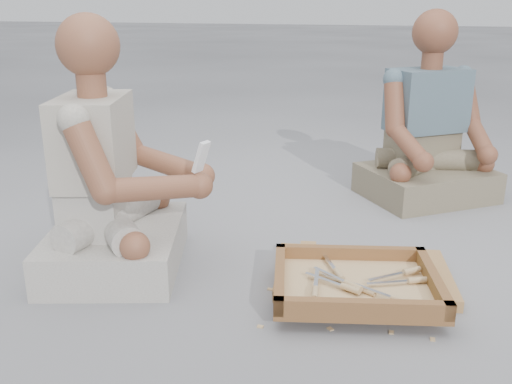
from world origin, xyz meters
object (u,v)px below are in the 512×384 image
(tool_tray, at_px, (356,284))
(companion, at_px, (428,138))
(craftsman, at_px, (110,187))
(carved_panel, at_px, (362,274))

(tool_tray, bearing_deg, companion, 83.56)
(craftsman, bearing_deg, companion, 119.98)
(carved_panel, distance_m, tool_tray, 0.18)
(carved_panel, height_order, craftsman, craftsman)
(tool_tray, height_order, companion, companion)
(craftsman, bearing_deg, tool_tray, 71.44)
(carved_panel, bearing_deg, craftsman, -168.06)
(tool_tray, distance_m, craftsman, 0.99)
(carved_panel, height_order, companion, companion)
(carved_panel, xyz_separation_m, craftsman, (-0.95, -0.20, 0.31))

